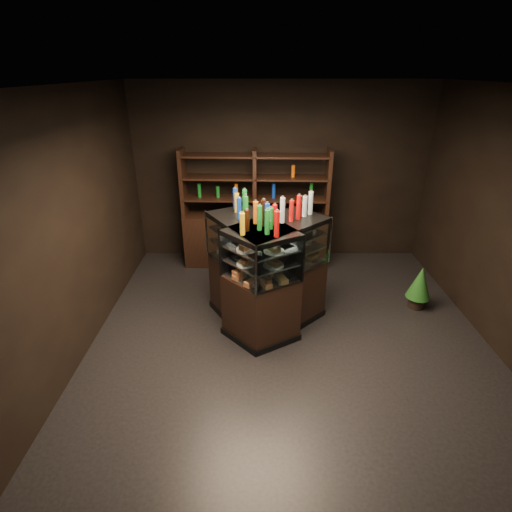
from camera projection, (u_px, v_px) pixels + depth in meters
The scene contains 7 objects.
ground at pixel (289, 333), 5.23m from camera, with size 5.00×5.00×0.00m, color black.
room_shell at pixel (295, 189), 4.40m from camera, with size 5.02×5.02×3.01m.
display_case at pixel (264, 292), 5.24m from camera, with size 1.65×1.50×1.46m.
food_display at pixel (264, 248), 4.96m from camera, with size 1.22×1.14×0.45m.
bottles_top at pixel (265, 211), 4.77m from camera, with size 1.04×1.00×0.30m.
potted_conifer at pixel (420, 282), 5.63m from camera, with size 0.34×0.34×0.72m.
back_shelving at pixel (255, 232), 6.83m from camera, with size 2.42×0.51×2.00m.
Camera 1 is at (-0.43, -4.30, 3.14)m, focal length 28.00 mm.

